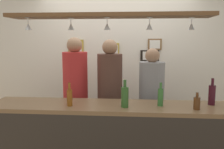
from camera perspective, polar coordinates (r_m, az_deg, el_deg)
back_wall at (r=4.16m, az=1.17°, el=1.88°), size 4.40×0.06×2.60m
bar_counter at (r=2.75m, az=-1.11°, el=-14.57°), size 2.70×0.55×1.03m
overhead_glass_rack at (r=2.75m, az=-0.73°, el=13.43°), size 2.20×0.36×0.04m
hanging_wineglass_far_left at (r=2.90m, az=-18.76°, el=10.52°), size 0.07×0.07×0.13m
hanging_wineglass_left at (r=2.82m, az=-9.45°, el=10.91°), size 0.07×0.07×0.13m
hanging_wineglass_center_left at (r=2.72m, az=-1.14°, el=11.13°), size 0.07×0.07×0.13m
hanging_wineglass_center at (r=2.72m, az=8.63°, el=11.04°), size 0.07×0.07×0.13m
hanging_wineglass_center_right at (r=2.84m, az=17.85°, el=10.62°), size 0.07×0.07×0.13m
person_left_red_shirt at (r=3.47m, az=-8.43°, el=-3.17°), size 0.34×0.34×1.78m
person_middle_brown_shirt at (r=3.40m, az=-0.50°, el=-3.63°), size 0.34×0.34×1.75m
person_right_grey_shirt at (r=3.41m, az=9.10°, el=-5.00°), size 0.34×0.34×1.64m
bottle_beer_green_import at (r=2.75m, az=11.12°, el=-5.04°), size 0.06×0.06×0.26m
bottle_beer_amber_tall at (r=2.74m, az=-9.75°, el=-5.14°), size 0.06×0.06×0.26m
bottle_wine_dark_red at (r=2.96m, az=22.05°, el=-4.28°), size 0.08×0.08×0.30m
bottle_champagne_green at (r=2.65m, az=2.98°, el=-5.08°), size 0.08×0.08×0.30m
bottle_beer_brown_stubby at (r=2.72m, az=18.99°, el=-6.21°), size 0.07×0.07×0.18m
picture_frame_caricature at (r=4.19m, az=-8.33°, el=5.64°), size 0.26×0.02×0.34m
picture_frame_upper_small at (r=4.10m, az=9.84°, el=6.88°), size 0.22×0.02×0.18m
picture_frame_crest at (r=4.10m, az=0.39°, el=5.45°), size 0.18×0.02×0.26m
picture_frame_lower_pair at (r=4.10m, az=8.68°, el=4.31°), size 0.30×0.02×0.18m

